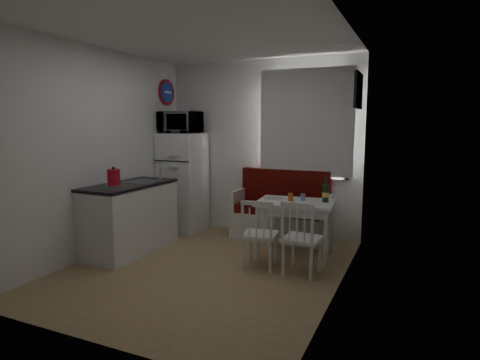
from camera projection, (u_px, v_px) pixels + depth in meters
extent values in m
cube|color=#9A7D52|center=(206.00, 268.00, 4.64)|extent=(3.00, 3.50, 0.02)
cube|color=white|center=(203.00, 35.00, 4.28)|extent=(3.00, 3.50, 0.02)
cube|color=white|center=(261.00, 148.00, 6.04)|extent=(3.00, 0.02, 2.60)
cube|color=white|center=(85.00, 174.00, 2.88)|extent=(3.00, 0.02, 2.60)
cube|color=white|center=(101.00, 153.00, 5.07)|extent=(0.02, 3.50, 2.60)
cube|color=white|center=(341.00, 161.00, 3.85)|extent=(0.02, 3.50, 2.60)
cube|color=white|center=(307.00, 126.00, 5.68)|extent=(1.22, 0.06, 1.47)
cube|color=silver|center=(306.00, 123.00, 5.61)|extent=(1.35, 0.02, 1.50)
cube|color=white|center=(130.00, 219.00, 5.20)|extent=(0.60, 1.30, 0.86)
cube|color=black|center=(129.00, 185.00, 5.14)|extent=(0.62, 1.32, 0.03)
cube|color=#99999E|center=(143.00, 185.00, 5.36)|extent=(0.40, 0.40, 0.10)
cylinder|color=silver|center=(160.00, 171.00, 5.43)|extent=(0.02, 0.02, 0.26)
cylinder|color=#1A369F|center=(167.00, 92.00, 6.25)|extent=(0.03, 0.40, 0.40)
cube|color=black|center=(358.00, 91.00, 4.75)|extent=(0.04, 0.52, 0.42)
cube|color=white|center=(280.00, 226.00, 5.78)|extent=(1.40, 0.54, 0.39)
cube|color=#560A08|center=(281.00, 209.00, 5.75)|extent=(1.33, 0.50, 0.13)
cube|color=#560A08|center=(285.00, 186.00, 5.89)|extent=(1.33, 0.11, 0.50)
cube|color=white|center=(295.00, 203.00, 5.00)|extent=(1.00, 0.75, 0.04)
cube|color=white|center=(295.00, 209.00, 5.01)|extent=(0.90, 0.64, 0.11)
cylinder|color=white|center=(295.00, 230.00, 5.04)|extent=(0.06, 0.06, 0.67)
cube|color=white|center=(260.00, 235.00, 4.62)|extent=(0.43, 0.41, 0.04)
cube|color=white|center=(255.00, 219.00, 4.45)|extent=(0.36, 0.09, 0.40)
cube|color=white|center=(302.00, 239.00, 4.42)|extent=(0.42, 0.40, 0.04)
cube|color=white|center=(298.00, 222.00, 4.24)|extent=(0.38, 0.07, 0.41)
cube|color=white|center=(183.00, 182.00, 6.28)|extent=(0.61, 0.61, 1.52)
imported|color=white|center=(180.00, 122.00, 6.11)|extent=(0.60, 0.40, 0.33)
cylinder|color=red|center=(114.00, 177.00, 4.81)|extent=(0.18, 0.18, 0.24)
cylinder|color=#C76021|center=(290.00, 197.00, 4.96)|extent=(0.06, 0.06, 0.11)
cylinder|color=#7694C9|center=(303.00, 197.00, 5.00)|extent=(0.06, 0.06, 0.09)
cylinder|color=white|center=(273.00, 198.00, 5.13)|extent=(0.23, 0.23, 0.02)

